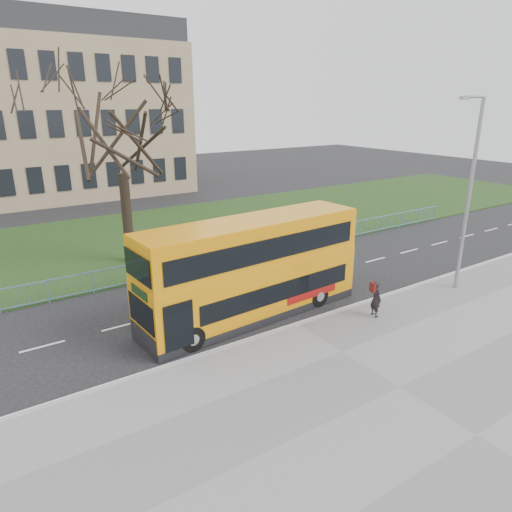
# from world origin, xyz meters

# --- Properties ---
(ground) EXTENTS (120.00, 120.00, 0.00)m
(ground) POSITION_xyz_m (0.00, 0.00, 0.00)
(ground) COLOR black
(ground) RESTS_ON ground
(pavement) EXTENTS (80.00, 10.50, 0.12)m
(pavement) POSITION_xyz_m (0.00, -6.75, 0.06)
(pavement) COLOR slate
(pavement) RESTS_ON ground
(kerb) EXTENTS (80.00, 0.20, 0.14)m
(kerb) POSITION_xyz_m (0.00, -1.55, 0.07)
(kerb) COLOR #939396
(kerb) RESTS_ON ground
(grass_verge) EXTENTS (80.00, 15.40, 0.08)m
(grass_verge) POSITION_xyz_m (0.00, 14.30, 0.04)
(grass_verge) COLOR #1B3212
(grass_verge) RESTS_ON ground
(guard_railing) EXTENTS (40.00, 0.12, 1.10)m
(guard_railing) POSITION_xyz_m (0.00, 6.60, 0.55)
(guard_railing) COLOR #658FB4
(guard_railing) RESTS_ON ground
(bare_tree) EXTENTS (8.32, 8.32, 11.89)m
(bare_tree) POSITION_xyz_m (-3.00, 10.00, 6.02)
(bare_tree) COLOR black
(bare_tree) RESTS_ON grass_verge
(civic_building) EXTENTS (30.00, 15.00, 14.00)m
(civic_building) POSITION_xyz_m (-5.00, 35.00, 7.00)
(civic_building) COLOR #91775C
(civic_building) RESTS_ON ground
(yellow_bus) EXTENTS (10.09, 2.99, 4.17)m
(yellow_bus) POSITION_xyz_m (-0.92, 0.39, 2.24)
(yellow_bus) COLOR orange
(yellow_bus) RESTS_ON ground
(pedestrian) EXTENTS (0.47, 0.63, 1.57)m
(pedestrian) POSITION_xyz_m (3.22, -2.73, 0.90)
(pedestrian) COLOR black
(pedestrian) RESTS_ON pavement
(street_lamp) EXTENTS (1.88, 0.29, 8.87)m
(street_lamp) POSITION_xyz_m (8.78, -2.74, 4.98)
(street_lamp) COLOR gray
(street_lamp) RESTS_ON pavement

